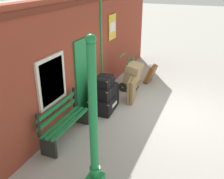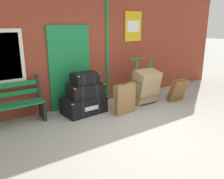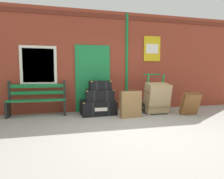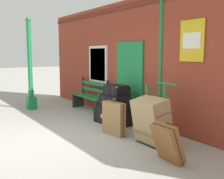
{
  "view_description": "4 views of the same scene",
  "coord_description": "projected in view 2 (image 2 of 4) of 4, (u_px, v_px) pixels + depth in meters",
  "views": [
    {
      "loc": [
        -6.71,
        -0.97,
        3.68
      ],
      "look_at": [
        -0.53,
        1.58,
        0.74
      ],
      "focal_mm": 42.19,
      "sensor_mm": 36.0,
      "label": 1
    },
    {
      "loc": [
        -2.88,
        -2.91,
        2.12
      ],
      "look_at": [
        0.32,
        1.72,
        0.52
      ],
      "focal_mm": 37.07,
      "sensor_mm": 36.0,
      "label": 2
    },
    {
      "loc": [
        -1.29,
        -3.52,
        1.22
      ],
      "look_at": [
        0.03,
        1.94,
        0.73
      ],
      "focal_mm": 29.99,
      "sensor_mm": 36.0,
      "label": 3
    },
    {
      "loc": [
        5.24,
        -2.01,
        1.8
      ],
      "look_at": [
        -0.43,
        1.82,
        0.88
      ],
      "focal_mm": 43.61,
      "sensor_mm": 36.0,
      "label": 4
    }
  ],
  "objects": [
    {
      "name": "ground_plane",
      "position": [
        149.0,
        138.0,
        4.46
      ],
      "size": [
        60.0,
        60.0,
        0.0
      ],
      "primitive_type": "plane",
      "color": "#A3A099"
    },
    {
      "name": "brick_facade",
      "position": [
        82.0,
        45.0,
        6.06
      ],
      "size": [
        10.4,
        0.35,
        3.2
      ],
      "color": "brown",
      "rests_on": "ground"
    },
    {
      "name": "platform_bench",
      "position": [
        5.0,
        106.0,
        4.88
      ],
      "size": [
        1.6,
        0.43,
        1.01
      ],
      "color": "#197A3D",
      "rests_on": "ground"
    },
    {
      "name": "steamer_trunk_base",
      "position": [
        84.0,
        105.0,
        5.68
      ],
      "size": [
        1.06,
        0.73,
        0.43
      ],
      "color": "black",
      "rests_on": "ground"
    },
    {
      "name": "steamer_trunk_middle",
      "position": [
        85.0,
        90.0,
        5.59
      ],
      "size": [
        0.84,
        0.59,
        0.33
      ],
      "color": "black",
      "rests_on": "steamer_trunk_base"
    },
    {
      "name": "steamer_trunk_top",
      "position": [
        85.0,
        78.0,
        5.54
      ],
      "size": [
        0.63,
        0.47,
        0.27
      ],
      "color": "black",
      "rests_on": "steamer_trunk_middle"
    },
    {
      "name": "porters_trolley",
      "position": [
        141.0,
        92.0,
        6.5
      ],
      "size": [
        0.71,
        0.57,
        1.2
      ],
      "color": "black",
      "rests_on": "ground"
    },
    {
      "name": "large_brown_trunk",
      "position": [
        145.0,
        86.0,
        6.31
      ],
      "size": [
        0.7,
        0.59,
        0.95
      ],
      "color": "tan",
      "rests_on": "ground"
    },
    {
      "name": "suitcase_charcoal",
      "position": [
        178.0,
        90.0,
        6.49
      ],
      "size": [
        0.52,
        0.42,
        0.67
      ],
      "color": "brown",
      "rests_on": "ground"
    },
    {
      "name": "suitcase_caramel",
      "position": [
        125.0,
        99.0,
        5.61
      ],
      "size": [
        0.61,
        0.25,
        0.77
      ],
      "color": "olive",
      "rests_on": "ground"
    }
  ]
}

